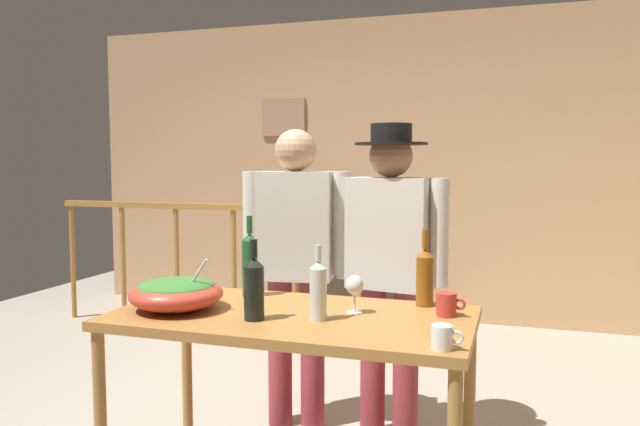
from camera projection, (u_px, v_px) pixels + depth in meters
name	position (u px, v px, depth m)	size (l,w,h in m)	color
back_wall	(395.00, 169.00, 5.62)	(6.08, 0.10, 2.74)	tan
framed_picture	(284.00, 117.00, 5.85)	(0.43, 0.03, 0.35)	#A4775D
stair_railing	(255.00, 252.00, 5.04)	(2.81, 0.10, 1.13)	#9E6B33
tv_console	(332.00, 291.00, 5.53)	(0.90, 0.40, 0.54)	#38281E
flat_screen_tv	(331.00, 236.00, 5.46)	(0.53, 0.12, 0.39)	black
serving_table	(292.00, 333.00, 2.52)	(1.46, 0.75, 0.82)	#9E6B33
salad_bowl	(176.00, 292.00, 2.57)	(0.39, 0.39, 0.22)	#CC3D2D
wine_glass	(355.00, 287.00, 2.50)	(0.07, 0.07, 0.16)	silver
wine_bottle_clear	(318.00, 289.00, 2.39)	(0.07, 0.07, 0.30)	silver
wine_bottle_dark	(254.00, 287.00, 2.40)	(0.08, 0.08, 0.32)	black
wine_bottle_green	(250.00, 263.00, 2.82)	(0.07, 0.07, 0.37)	#1E5628
wine_bottle_amber	(425.00, 276.00, 2.63)	(0.08, 0.08, 0.33)	brown
mug_white	(443.00, 337.00, 2.02)	(0.11, 0.07, 0.08)	white
mug_red	(447.00, 304.00, 2.46)	(0.12, 0.08, 0.09)	#B7332D
person_standing_left	(296.00, 253.00, 3.28)	(0.57, 0.28, 1.61)	#9E3842
person_standing_right	(390.00, 254.00, 3.12)	(0.60, 0.37, 1.63)	#9E3842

